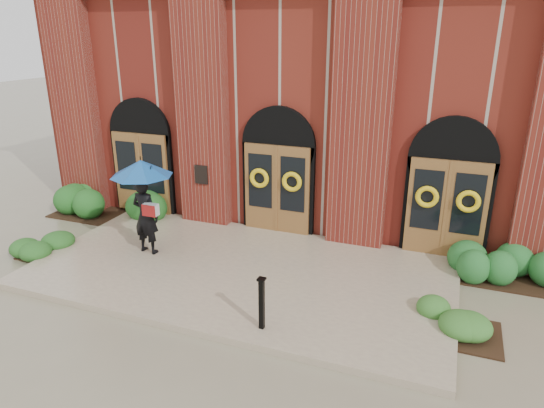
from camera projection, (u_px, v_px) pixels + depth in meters
The scene contains 9 objects.
ground at pixel (237, 277), 11.65m from camera, with size 90.00×90.00×0.00m, color gray.
landing at pixel (240, 271), 11.76m from camera, with size 10.00×5.30×0.15m, color tan.
church_building at pixel (333, 89), 18.19m from camera, with size 16.20×12.53×7.00m.
man_with_umbrella at pixel (143, 189), 12.05m from camera, with size 1.65×1.65×2.46m.
metal_post at pixel (262, 302), 9.20m from camera, with size 0.15×0.15×1.08m.
hedge_wall_left at pixel (109, 203), 15.28m from camera, with size 3.45×1.38×0.89m, color #1E551C.
hedge_wall_right at pixel (530, 268), 11.27m from camera, with size 3.00×1.20×0.77m, color #1F5924.
hedge_front_left at pixel (52, 246), 12.77m from camera, with size 1.27×1.09×0.45m, color #22531C.
hedge_front_right at pixel (464, 324), 9.37m from camera, with size 1.29×1.11×0.46m, color #2F6022.
Camera 1 is at (4.50, -9.38, 5.59)m, focal length 32.00 mm.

